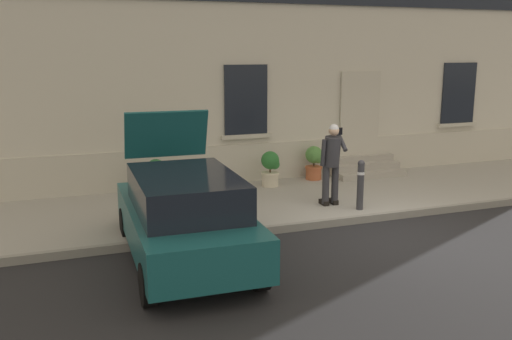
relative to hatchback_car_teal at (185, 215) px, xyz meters
The scene contains 12 objects.
ground_plane 3.96m from the hatchback_car_teal, ahead, with size 80.00×80.00×0.00m, color #232326.
sidewalk 4.80m from the hatchback_car_teal, 35.17° to the left, with size 24.00×3.60×0.15m, color #99968E.
curb_edge 4.04m from the hatchback_car_teal, 12.66° to the left, with size 24.00×0.12×0.15m, color gray.
building_facade 7.13m from the hatchback_car_teal, 53.37° to the left, with size 24.00×1.52×7.50m.
entrance_stoop 7.17m from the hatchback_car_teal, 35.53° to the left, with size 1.89×0.96×0.48m.
hatchback_car_teal is the anchor object (origin of this frame).
bollard_near_person 4.19m from the hatchback_car_teal, 17.80° to the left, with size 0.15×0.15×1.04m.
bollard_far_left 1.38m from the hatchback_car_teal, 68.63° to the left, with size 0.15×0.15×1.04m.
person_on_phone 4.00m from the hatchback_car_teal, 26.40° to the left, with size 0.51×0.48×1.75m.
planter_charcoal 3.79m from the hatchback_car_teal, 86.39° to the left, with size 0.44×0.44×0.86m.
planter_cream 4.86m from the hatchback_car_teal, 51.76° to the left, with size 0.44×0.44×0.86m.
planter_terracotta 5.97m from the hatchback_car_teal, 43.58° to the left, with size 0.44×0.44×0.86m.
Camera 1 is at (-5.78, -8.38, 3.38)m, focal length 39.18 mm.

